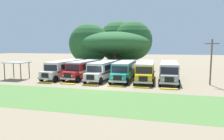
{
  "coord_description": "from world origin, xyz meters",
  "views": [
    {
      "loc": [
        7.78,
        -25.37,
        5.19
      ],
      "look_at": [
        0.0,
        4.49,
        1.6
      ],
      "focal_mm": 32.48,
      "sensor_mm": 36.0,
      "label": 1
    }
  ],
  "objects": [
    {
      "name": "ground_plane",
      "position": [
        0.0,
        0.0,
        0.0
      ],
      "size": [
        220.0,
        220.0,
        0.0
      ],
      "primitive_type": "plane",
      "color": "#84755B"
    },
    {
      "name": "parked_bus_slot_4",
      "position": [
        4.95,
        6.01,
        1.58
      ],
      "size": [
        3.1,
        10.89,
        2.82
      ],
      "rotation": [
        0.0,
        0.0,
        -1.53
      ],
      "color": "yellow",
      "rests_on": "ground_plane"
    },
    {
      "name": "utility_pole",
      "position": [
        13.82,
        4.16,
        3.32
      ],
      "size": [
        1.8,
        0.2,
        6.17
      ],
      "color": "brown",
      "rests_on": "ground_plane"
    },
    {
      "name": "parked_bus_slot_1",
      "position": [
        -5.17,
        6.33,
        1.58
      ],
      "size": [
        3.27,
        10.93,
        2.82
      ],
      "rotation": [
        0.0,
        0.0,
        -1.64
      ],
      "color": "red",
      "rests_on": "ground_plane"
    },
    {
      "name": "broad_shade_tree",
      "position": [
        -3.59,
        20.19,
        6.13
      ],
      "size": [
        18.15,
        17.44,
        11.34
      ],
      "color": "brown",
      "rests_on": "ground_plane"
    },
    {
      "name": "curb_wheelstop_5",
      "position": [
        8.4,
        -0.31,
        0.07
      ],
      "size": [
        2.0,
        0.36,
        0.15
      ],
      "primitive_type": "cube",
      "color": "yellow",
      "rests_on": "ground_plane"
    },
    {
      "name": "parked_bus_slot_2",
      "position": [
        -1.58,
        5.56,
        1.58
      ],
      "size": [
        3.03,
        10.88,
        2.82
      ],
      "rotation": [
        0.0,
        0.0,
        -1.61
      ],
      "color": "silver",
      "rests_on": "ground_plane"
    },
    {
      "name": "curb_wheelstop_0",
      "position": [
        -8.4,
        -0.31,
        0.07
      ],
      "size": [
        2.0,
        0.36,
        0.15
      ],
      "primitive_type": "cube",
      "color": "yellow",
      "rests_on": "ground_plane"
    },
    {
      "name": "curb_wheelstop_1",
      "position": [
        -5.04,
        -0.31,
        0.07
      ],
      "size": [
        2.0,
        0.36,
        0.15
      ],
      "primitive_type": "cube",
      "color": "yellow",
      "rests_on": "ground_plane"
    },
    {
      "name": "foreground_grass_strip",
      "position": [
        0.0,
        -7.03,
        0.0
      ],
      "size": [
        80.0,
        8.75,
        0.01
      ],
      "primitive_type": "cube",
      "color": "#4C7538",
      "rests_on": "ground_plane"
    },
    {
      "name": "parked_bus_slot_5",
      "position": [
        8.48,
        6.27,
        1.58
      ],
      "size": [
        2.79,
        10.85,
        2.82
      ],
      "rotation": [
        0.0,
        0.0,
        -1.58
      ],
      "color": "#9E9993",
      "rests_on": "ground_plane"
    },
    {
      "name": "curb_wheelstop_3",
      "position": [
        1.68,
        -0.31,
        0.07
      ],
      "size": [
        2.0,
        0.36,
        0.15
      ],
      "primitive_type": "cube",
      "color": "yellow",
      "rests_on": "ground_plane"
    },
    {
      "name": "waiting_shelter",
      "position": [
        -15.09,
        1.94,
        2.45
      ],
      "size": [
        3.6,
        2.6,
        2.72
      ],
      "color": "brown",
      "rests_on": "ground_plane"
    },
    {
      "name": "parked_bus_slot_0",
      "position": [
        -8.51,
        5.65,
        1.58
      ],
      "size": [
        3.04,
        10.89,
        2.82
      ],
      "rotation": [
        0.0,
        0.0,
        -1.61
      ],
      "color": "silver",
      "rests_on": "ground_plane"
    },
    {
      "name": "curb_wheelstop_2",
      "position": [
        -1.68,
        -0.31,
        0.07
      ],
      "size": [
        2.0,
        0.36,
        0.15
      ],
      "primitive_type": "cube",
      "color": "yellow",
      "rests_on": "ground_plane"
    },
    {
      "name": "parked_bus_slot_3",
      "position": [
        1.68,
        5.94,
        1.58
      ],
      "size": [
        2.95,
        10.87,
        2.82
      ],
      "rotation": [
        0.0,
        0.0,
        -1.54
      ],
      "color": "teal",
      "rests_on": "ground_plane"
    },
    {
      "name": "curb_wheelstop_4",
      "position": [
        5.04,
        -0.31,
        0.07
      ],
      "size": [
        2.0,
        0.36,
        0.15
      ],
      "primitive_type": "cube",
      "color": "yellow",
      "rests_on": "ground_plane"
    }
  ]
}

